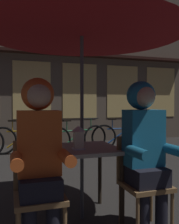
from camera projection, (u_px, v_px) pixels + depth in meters
ground_plane at (82, 218)px, 2.58m from camera, size 60.00×60.00×0.00m
cafe_table at (82, 157)px, 2.56m from camera, size 0.72×0.72×0.74m
patio_umbrella at (82, 17)px, 2.52m from camera, size 2.10×2.10×2.31m
lantern at (78, 137)px, 2.43m from camera, size 0.11×0.11×0.23m
chair_left at (39, 188)px, 2.07m from camera, size 0.40×0.40×0.87m
chair_right at (141, 177)px, 2.36m from camera, size 0.40×0.40×0.87m
person_left_hooded at (39, 146)px, 2.00m from camera, size 0.45×0.56×1.40m
person_right_hooded at (145, 141)px, 2.30m from camera, size 0.45×0.56×1.40m
shopfront_building at (55, 44)px, 7.82m from camera, size 10.00×0.93×6.20m
bicycle_third at (25, 139)px, 5.92m from camera, size 1.67×0.25×0.84m
bicycle_fourth at (77, 139)px, 6.06m from camera, size 1.64×0.45×0.84m
bicycle_fifth at (123, 136)px, 6.52m from camera, size 1.67×0.30×0.84m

